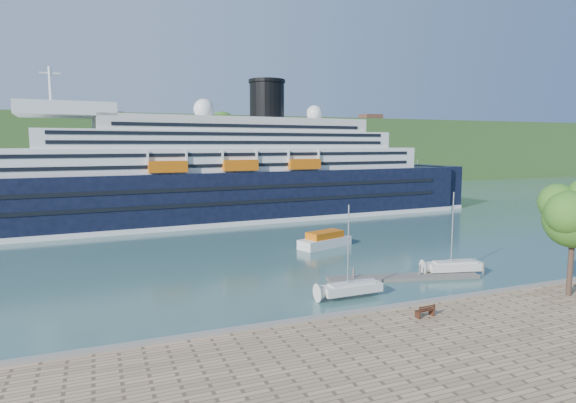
# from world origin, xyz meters

# --- Properties ---
(ground) EXTENTS (400.00, 400.00, 0.00)m
(ground) POSITION_xyz_m (0.00, 0.00, 0.00)
(ground) COLOR #315754
(ground) RESTS_ON ground
(far_hillside) EXTENTS (400.00, 50.00, 24.00)m
(far_hillside) POSITION_xyz_m (0.00, 145.00, 12.00)
(far_hillside) COLOR #2F5321
(far_hillside) RESTS_ON ground
(quay_coping) EXTENTS (220.00, 0.50, 0.30)m
(quay_coping) POSITION_xyz_m (0.00, -0.20, 1.15)
(quay_coping) COLOR slate
(quay_coping) RESTS_ON promenade
(cruise_ship) EXTENTS (121.91, 24.81, 27.19)m
(cruise_ship) POSITION_xyz_m (-6.11, 57.38, 13.59)
(cruise_ship) COLOR black
(cruise_ship) RESTS_ON ground
(park_bench) EXTENTS (1.75, 0.82, 1.09)m
(park_bench) POSITION_xyz_m (-1.76, -2.82, 1.54)
(park_bench) COLOR #432213
(park_bench) RESTS_ON promenade
(promenade_tree) EXTENTS (6.86, 6.86, 11.36)m
(promenade_tree) POSITION_xyz_m (13.72, -3.16, 6.68)
(promenade_tree) COLOR #225917
(promenade_tree) RESTS_ON promenade
(floating_pontoon) EXTENTS (16.74, 5.93, 0.37)m
(floating_pontoon) POSITION_xyz_m (5.17, 9.74, 0.19)
(floating_pontoon) COLOR slate
(floating_pontoon) RESTS_ON ground
(sailboat_white_near) EXTENTS (6.62, 1.97, 8.51)m
(sailboat_white_near) POSITION_xyz_m (-3.15, 6.31, 4.25)
(sailboat_white_near) COLOR silver
(sailboat_white_near) RESTS_ON ground
(sailboat_white_far) EXTENTS (7.12, 3.42, 8.87)m
(sailboat_white_far) POSITION_xyz_m (11.64, 9.20, 4.43)
(sailboat_white_far) COLOR silver
(sailboat_white_far) RESTS_ON ground
(tender_launch) EXTENTS (8.67, 5.19, 2.27)m
(tender_launch) POSITION_xyz_m (4.49, 27.66, 1.13)
(tender_launch) COLOR #C95C0B
(tender_launch) RESTS_ON ground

